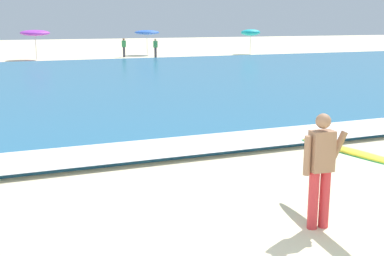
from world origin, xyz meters
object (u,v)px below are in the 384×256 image
object	(u,v)px
beachgoer_near_row_left	(124,47)
beachgoer_near_row_mid	(155,47)
surfer_with_board	(335,160)
beach_umbrella_2	(147,33)
beach_umbrella_3	(251,33)
beach_umbrella_1	(35,33)

from	to	relation	value
beachgoer_near_row_left	beachgoer_near_row_mid	bearing A→B (deg)	-35.84
beachgoer_near_row_mid	surfer_with_board	bearing A→B (deg)	-103.72
beach_umbrella_2	beach_umbrella_3	bearing A→B (deg)	-14.16
beach_umbrella_3	beachgoer_near_row_left	distance (m)	11.76
beach_umbrella_2	beachgoer_near_row_mid	xyz separation A→B (m)	(-0.33, -3.39, -1.13)
beach_umbrella_2	beachgoer_near_row_left	xyz separation A→B (m)	(-2.57, -1.77, -1.13)
surfer_with_board	beach_umbrella_2	xyz separation A→B (m)	(8.59, 37.23, 0.95)
surfer_with_board	beachgoer_near_row_mid	world-z (taller)	surfer_with_board
beach_umbrella_2	surfer_with_board	bearing A→B (deg)	-102.99
surfer_with_board	beach_umbrella_3	bearing A→B (deg)	63.11
beach_umbrella_1	beachgoer_near_row_mid	world-z (taller)	beach_umbrella_1
beach_umbrella_1	beach_umbrella_3	world-z (taller)	beach_umbrella_1
beach_umbrella_2	beachgoer_near_row_left	bearing A→B (deg)	-145.43
surfer_with_board	beach_umbrella_2	world-z (taller)	beach_umbrella_2
surfer_with_board	beach_umbrella_3	xyz separation A→B (m)	(17.71, 34.93, 0.92)
beach_umbrella_1	beach_umbrella_3	bearing A→B (deg)	-1.36
beach_umbrella_2	beachgoer_near_row_left	distance (m)	3.32
beach_umbrella_1	beachgoer_near_row_mid	distance (m)	9.52
beach_umbrella_2	beachgoer_near_row_left	world-z (taller)	beach_umbrella_2
surfer_with_board	beach_umbrella_2	distance (m)	38.22
beach_umbrella_2	beach_umbrella_3	xyz separation A→B (m)	(9.13, -2.30, -0.03)
surfer_with_board	beach_umbrella_2	size ratio (longest dim) A/B	1.33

